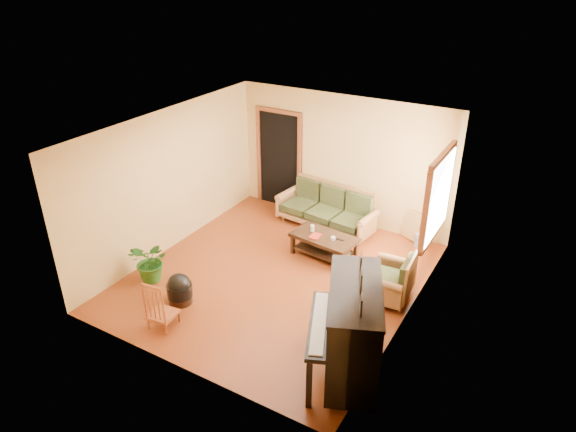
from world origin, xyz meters
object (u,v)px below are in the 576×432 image
Objects in this scene: piano at (353,332)px; ceramic_crock at (420,240)px; armchair at (389,276)px; red_chair at (161,303)px; coffee_table at (324,246)px; footstool at (180,292)px; sofa at (325,208)px; potted_plant at (151,262)px.

piano reaches higher than ceramic_crock.
red_chair is at bearing -141.70° from armchair.
coffee_table is 2.90× the size of footstool.
sofa is 2.71× the size of potted_plant.
red_chair is at bearing -111.63° from coffee_table.
red_chair is (-2.62, -2.34, -0.01)m from armchair.
footstool is at bearing 155.87° from piano.
armchair is at bearing -22.78° from coffee_table.
footstool reaches higher than ceramic_crock.
piano is 3.74m from ceramic_crock.
sofa is 1.32× the size of piano.
armchair is 1.88m from ceramic_crock.
coffee_table is 1.58m from armchair.
potted_plant is at bearing 163.31° from footstool.
armchair is 1.86m from piano.
sofa is at bearing 73.72° from red_chair.
red_chair is (0.16, -0.56, 0.21)m from footstool.
footstool is 4.55m from ceramic_crock.
sofa is 3.51m from footstool.
red_chair reaches higher than ceramic_crock.
piano reaches higher than potted_plant.
sofa is 4.98× the size of footstool.
ceramic_crock is (1.88, 0.24, -0.30)m from sofa.
red_chair reaches higher than potted_plant.
footstool is at bearing 99.88° from red_chair.
coffee_table is 2.96m from piano.
armchair is 1.02× the size of red_chair.
coffee_table is 1.87m from ceramic_crock.
red_chair is 4.93m from ceramic_crock.
sofa reaches higher than red_chair.
armchair is 0.54× the size of piano.
footstool is 0.54× the size of potted_plant.
sofa is 3.56m from potted_plant.
ceramic_crock is 0.34× the size of potted_plant.
potted_plant is at bearing 152.42° from piano.
potted_plant is at bearing -136.07° from ceramic_crock.
armchair is at bearing 72.14° from piano.
potted_plant is (-2.14, -2.15, 0.16)m from coffee_table.
ceramic_crock is at bearing 52.17° from red_chair.
footstool is (-2.95, 0.05, -0.47)m from piano.
coffee_table is 2.74m from footstool.
footstool is 0.62m from red_chair.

